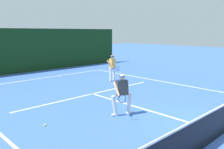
# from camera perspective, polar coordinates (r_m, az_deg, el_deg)

# --- Properties ---
(ground_plane) EXTENTS (80.00, 80.00, 0.00)m
(ground_plane) POSITION_cam_1_polar(r_m,az_deg,el_deg) (8.18, 25.49, -12.65)
(ground_plane) COLOR #3C66BF
(court_line_baseline_far) EXTENTS (9.98, 0.10, 0.01)m
(court_line_baseline_far) POSITION_cam_1_polar(r_m,az_deg,el_deg) (16.33, -16.85, -0.89)
(court_line_baseline_far) COLOR white
(court_line_baseline_far) RESTS_ON ground_plane
(court_line_service) EXTENTS (8.14, 0.10, 0.01)m
(court_line_service) POSITION_cam_1_polar(r_m,az_deg,el_deg) (11.81, -4.68, -4.67)
(court_line_service) COLOR white
(court_line_service) RESTS_ON ground_plane
(court_line_centre) EXTENTS (0.10, 6.40, 0.01)m
(court_line_centre) POSITION_cam_1_polar(r_m,az_deg,el_deg) (9.66, 7.36, -8.17)
(court_line_centre) COLOR white
(court_line_centre) RESTS_ON ground_plane
(player_near) EXTENTS (1.02, 0.83, 1.54)m
(player_near) POSITION_cam_1_polar(r_m,az_deg,el_deg) (8.65, 2.43, -4.52)
(player_near) COLOR silver
(player_near) RESTS_ON ground_plane
(player_far) EXTENTS (0.69, 0.90, 1.64)m
(player_far) POSITION_cam_1_polar(r_m,az_deg,el_deg) (14.68, 0.10, 1.91)
(player_far) COLOR silver
(player_far) RESTS_ON ground_plane
(tennis_ball) EXTENTS (0.07, 0.07, 0.07)m
(tennis_ball) POSITION_cam_1_polar(r_m,az_deg,el_deg) (8.20, -15.89, -11.71)
(tennis_ball) COLOR #D1E033
(tennis_ball) RESTS_ON ground_plane
(back_fence_windscreen) EXTENTS (18.67, 0.12, 3.29)m
(back_fence_windscreen) POSITION_cam_1_polar(r_m,az_deg,el_deg) (18.79, -21.25, 5.34)
(back_fence_windscreen) COLOR black
(back_fence_windscreen) RESTS_ON ground_plane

